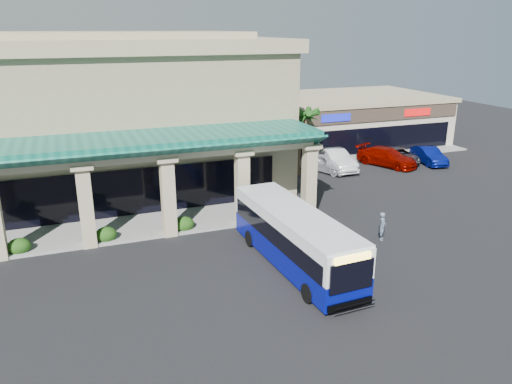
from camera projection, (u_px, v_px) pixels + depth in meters
name	position (u px, v px, depth m)	size (l,w,h in m)	color
ground	(248.00, 264.00, 25.72)	(110.00, 110.00, 0.00)	black
main_building	(66.00, 115.00, 35.46)	(30.80, 14.80, 11.35)	tan
arcade	(74.00, 190.00, 28.17)	(30.00, 6.20, 5.70)	#106050
strip_mall	(331.00, 119.00, 52.34)	(22.50, 12.50, 4.90)	beige
palm_0	(305.00, 144.00, 37.33)	(2.40, 2.40, 6.60)	#164011
palm_1	(299.00, 140.00, 40.45)	(2.40, 2.40, 5.80)	#164011
broadleaf_tree	(255.00, 136.00, 44.37)	(2.60, 2.60, 4.81)	#1E4710
transit_bus	(294.00, 239.00, 25.08)	(2.46, 10.57, 2.95)	#060C83
pedestrian	(382.00, 226.00, 28.46)	(0.60, 0.39, 1.64)	slate
car_silver	(326.00, 163.00, 42.03)	(1.82, 4.53, 1.54)	silver
car_white	(335.00, 160.00, 42.63)	(1.84, 5.28, 1.74)	white
car_red	(387.00, 157.00, 43.86)	(2.23, 5.49, 1.59)	#7D0600
car_gray	(400.00, 155.00, 44.91)	(2.22, 4.81, 1.34)	#31333A
car_extra	(429.00, 155.00, 44.57)	(1.57, 4.50, 1.48)	#040D5D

